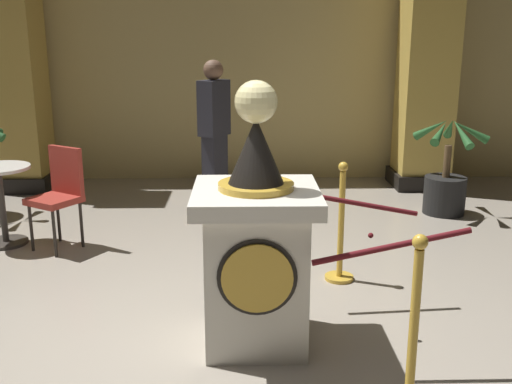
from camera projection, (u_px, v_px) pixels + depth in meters
ground_plane at (205, 340)px, 3.96m from camera, size 11.15×11.15×0.00m
back_wall at (223, 52)px, 8.09m from camera, size 11.15×0.16×3.49m
pedestal_clock at (256, 247)px, 3.78m from camera, size 0.79×0.79×1.71m
stanchion_near at (412, 356)px, 3.08m from camera, size 0.24×0.24×1.02m
stanchion_far at (341, 240)px, 4.86m from camera, size 0.24×0.24×1.00m
velvet_rope at (371, 223)px, 3.86m from camera, size 0.97×0.99×0.22m
column_left at (14, 61)px, 7.50m from camera, size 0.78×0.78×3.35m
column_right at (428, 60)px, 7.61m from camera, size 0.78×0.78×3.35m
potted_palm_right at (446, 183)px, 6.69m from camera, size 0.78×0.83×1.12m
bystander_guest at (214, 130)px, 6.88m from camera, size 0.38×0.42×1.71m
cafe_table at (1, 195)px, 5.66m from camera, size 0.58×0.58×0.77m
cafe_chair_red at (60, 189)px, 5.57m from camera, size 0.55×0.55×0.96m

